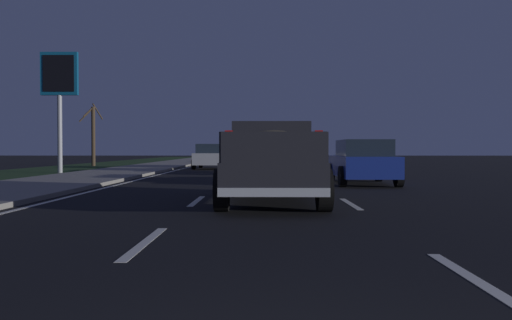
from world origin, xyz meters
TOP-DOWN VIEW (x-y plane):
  - ground at (27.00, 0.00)m, footprint 144.00×144.00m
  - sidewalk_shoulder at (27.00, 7.45)m, footprint 108.00×4.00m
  - grass_verge at (27.00, 12.45)m, footprint 108.00×6.00m
  - lane_markings at (29.68, 3.09)m, footprint 108.00×7.04m
  - pickup_truck at (9.96, 0.00)m, footprint 5.43×2.30m
  - sedan_silver at (30.23, 3.33)m, footprint 4.45×2.10m
  - sedan_white at (23.82, 0.12)m, footprint 4.44×2.09m
  - sedan_blue at (16.10, -3.29)m, footprint 4.42×2.05m
  - sedan_green at (40.84, -3.63)m, footprint 4.41×2.03m
  - gas_price_sign at (24.55, 10.60)m, footprint 0.27×1.90m
  - bare_tree_far at (35.68, 12.50)m, footprint 2.00×1.23m

SIDE VIEW (x-z plane):
  - ground at x=27.00m, z-range 0.00..0.00m
  - grass_verge at x=27.00m, z-range 0.00..0.01m
  - lane_markings at x=29.68m, z-range 0.00..0.01m
  - sidewalk_shoulder at x=27.00m, z-range 0.00..0.12m
  - sedan_silver at x=30.23m, z-range 0.01..1.55m
  - sedan_white at x=23.82m, z-range 0.01..1.55m
  - sedan_blue at x=16.10m, z-range 0.01..1.55m
  - sedan_green at x=40.84m, z-range 0.01..1.55m
  - pickup_truck at x=9.96m, z-range 0.05..1.92m
  - bare_tree_far at x=35.68m, z-range 0.06..4.63m
  - gas_price_sign at x=24.55m, z-range 1.52..7.71m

